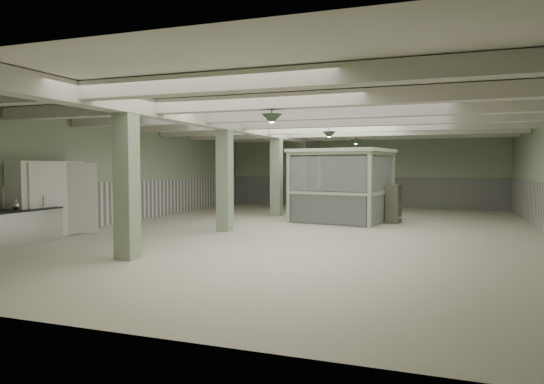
% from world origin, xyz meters
% --- Properties ---
extents(floor, '(20.00, 20.00, 0.00)m').
position_xyz_m(floor, '(0.00, 0.00, 0.00)').
color(floor, beige).
rests_on(floor, ground).
extents(ceiling, '(14.00, 20.00, 0.02)m').
position_xyz_m(ceiling, '(0.00, 0.00, 3.60)').
color(ceiling, silver).
rests_on(ceiling, wall_back).
extents(wall_back, '(14.00, 0.02, 3.60)m').
position_xyz_m(wall_back, '(0.00, 10.00, 1.80)').
color(wall_back, '#99AB89').
rests_on(wall_back, floor).
extents(wall_front, '(14.00, 0.02, 3.60)m').
position_xyz_m(wall_front, '(0.00, -10.00, 1.80)').
color(wall_front, '#99AB89').
rests_on(wall_front, floor).
extents(wall_left, '(0.02, 20.00, 3.60)m').
position_xyz_m(wall_left, '(-7.00, 0.00, 1.80)').
color(wall_left, '#99AB89').
rests_on(wall_left, floor).
extents(wainscot_left, '(0.05, 19.90, 1.50)m').
position_xyz_m(wainscot_left, '(-6.97, 0.00, 0.75)').
color(wainscot_left, white).
rests_on(wainscot_left, floor).
extents(wainscot_back, '(13.90, 0.05, 1.50)m').
position_xyz_m(wainscot_back, '(0.00, 9.97, 0.75)').
color(wainscot_back, white).
rests_on(wainscot_back, floor).
extents(girder, '(0.45, 19.90, 0.40)m').
position_xyz_m(girder, '(-2.50, 0.00, 3.38)').
color(girder, beige).
rests_on(girder, ceiling).
extents(beam_a, '(13.90, 0.35, 0.32)m').
position_xyz_m(beam_a, '(0.00, -7.50, 3.42)').
color(beam_a, beige).
rests_on(beam_a, ceiling).
extents(beam_b, '(13.90, 0.35, 0.32)m').
position_xyz_m(beam_b, '(0.00, -5.00, 3.42)').
color(beam_b, beige).
rests_on(beam_b, ceiling).
extents(beam_c, '(13.90, 0.35, 0.32)m').
position_xyz_m(beam_c, '(0.00, -2.50, 3.42)').
color(beam_c, beige).
rests_on(beam_c, ceiling).
extents(beam_d, '(13.90, 0.35, 0.32)m').
position_xyz_m(beam_d, '(0.00, 0.00, 3.42)').
color(beam_d, beige).
rests_on(beam_d, ceiling).
extents(beam_e, '(13.90, 0.35, 0.32)m').
position_xyz_m(beam_e, '(0.00, 2.50, 3.42)').
color(beam_e, beige).
rests_on(beam_e, ceiling).
extents(beam_f, '(13.90, 0.35, 0.32)m').
position_xyz_m(beam_f, '(0.00, 5.00, 3.42)').
color(beam_f, beige).
rests_on(beam_f, ceiling).
extents(beam_g, '(13.90, 0.35, 0.32)m').
position_xyz_m(beam_g, '(0.00, 7.50, 3.42)').
color(beam_g, beige).
rests_on(beam_g, ceiling).
extents(column_a, '(0.42, 0.42, 3.60)m').
position_xyz_m(column_a, '(-2.50, -6.00, 1.80)').
color(column_a, '#8EA383').
rests_on(column_a, floor).
extents(column_b, '(0.42, 0.42, 3.60)m').
position_xyz_m(column_b, '(-2.50, -1.00, 1.80)').
color(column_b, '#8EA383').
rests_on(column_b, floor).
extents(column_c, '(0.42, 0.42, 3.60)m').
position_xyz_m(column_c, '(-2.50, 4.00, 1.80)').
color(column_c, '#8EA383').
rests_on(column_c, floor).
extents(column_d, '(0.42, 0.42, 3.60)m').
position_xyz_m(column_d, '(-2.50, 8.00, 1.80)').
color(column_d, '#8EA383').
rests_on(column_d, floor).
extents(pendant_front, '(0.44, 0.44, 0.22)m').
position_xyz_m(pendant_front, '(0.50, -5.00, 3.05)').
color(pendant_front, '#2E3E2E').
rests_on(pendant_front, ceiling).
extents(pendant_mid, '(0.44, 0.44, 0.22)m').
position_xyz_m(pendant_mid, '(0.50, 0.50, 3.05)').
color(pendant_mid, '#2E3E2E').
rests_on(pendant_mid, ceiling).
extents(pendant_back, '(0.44, 0.44, 0.22)m').
position_xyz_m(pendant_back, '(0.50, 5.50, 3.05)').
color(pendant_back, '#2E3E2E').
rests_on(pendant_back, ceiling).
extents(pitcher_far, '(0.24, 0.26, 0.29)m').
position_xyz_m(pitcher_far, '(-6.47, -5.27, 1.04)').
color(pitcher_far, '#BBBBC0').
rests_on(pitcher_far, prep_counter).
extents(walkin_cooler, '(1.11, 2.38, 2.18)m').
position_xyz_m(walkin_cooler, '(-6.62, -4.00, 1.09)').
color(walkin_cooler, white).
rests_on(walkin_cooler, floor).
extents(guard_booth, '(3.80, 3.40, 2.67)m').
position_xyz_m(guard_booth, '(0.45, 2.86, 1.80)').
color(guard_booth, '#A5C29B').
rests_on(guard_booth, floor).
extents(filing_cabinet, '(0.54, 0.70, 1.39)m').
position_xyz_m(filing_cabinet, '(2.31, 2.99, 0.69)').
color(filing_cabinet, '#5A5A4B').
rests_on(filing_cabinet, floor).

